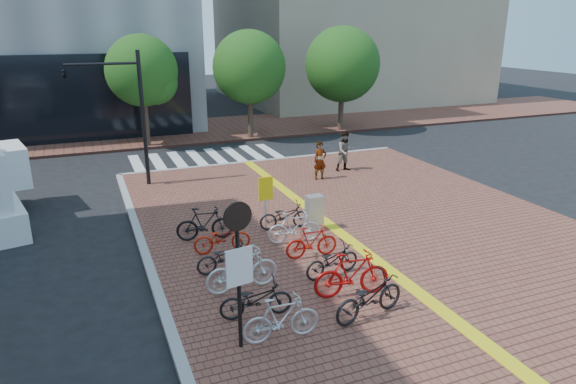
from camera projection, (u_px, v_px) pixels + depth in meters
name	position (u px, v px, depth m)	size (l,w,h in m)	color
ground	(313.00, 278.00, 13.79)	(120.00, 120.00, 0.00)	black
sidewalk	(549.00, 356.00, 10.44)	(14.00, 34.00, 0.15)	brown
tactile_strip	(512.00, 364.00, 10.06)	(0.40, 34.00, 0.01)	yellow
kerb_north	(266.00, 161.00, 25.41)	(14.00, 0.25, 0.15)	gray
far_sidewalk	(173.00, 132.00, 32.27)	(70.00, 8.00, 0.15)	brown
crosswalk	(207.00, 158.00, 26.30)	(7.50, 4.00, 0.01)	silver
street_trees	(267.00, 69.00, 29.70)	(16.20, 4.60, 6.35)	#38281E
bike_0	(281.00, 319.00, 10.69)	(0.48, 1.69, 1.01)	silver
bike_1	(256.00, 299.00, 11.58)	(0.58, 1.67, 0.88)	black
bike_2	(242.00, 270.00, 12.70)	(0.54, 1.90, 1.14)	silver
bike_3	(226.00, 257.00, 13.74)	(0.56, 1.61, 0.84)	black
bike_4	(222.00, 238.00, 14.92)	(0.58, 1.67, 0.88)	red
bike_5	(205.00, 224.00, 15.77)	(0.49, 1.75, 1.05)	black
bike_6	(369.00, 297.00, 11.55)	(0.67, 1.93, 1.01)	black
bike_7	(352.00, 274.00, 12.45)	(0.54, 1.92, 1.16)	red
bike_8	(332.00, 260.00, 13.52)	(0.57, 1.65, 0.87)	black
bike_9	(312.00, 242.00, 14.58)	(0.44, 1.55, 0.93)	red
bike_10	(294.00, 227.00, 15.55)	(0.47, 1.65, 0.99)	silver
bike_11	(285.00, 216.00, 16.65)	(0.58, 1.67, 0.88)	black
pedestrian_a	(320.00, 161.00, 21.92)	(0.60, 0.39, 1.64)	gray
pedestrian_b	(346.00, 151.00, 23.22)	(0.88, 0.69, 1.81)	#515666
utility_box	(314.00, 213.00, 16.52)	(0.53, 0.39, 1.16)	#B7B6BB
yellow_sign	(266.00, 193.00, 16.35)	(0.48, 0.12, 1.78)	#B7B7BC
notice_sign	(239.00, 259.00, 9.97)	(0.59, 0.18, 3.19)	black
traffic_light_pole	(108.00, 95.00, 19.93)	(2.92, 1.12, 5.43)	black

